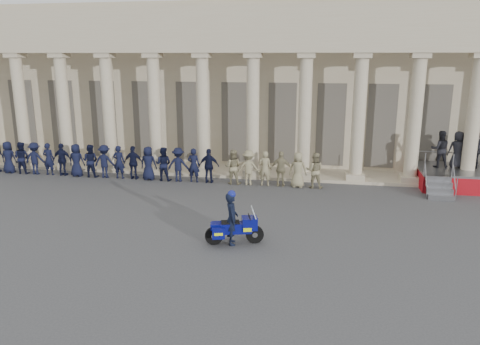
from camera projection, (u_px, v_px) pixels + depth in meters
name	position (u px, v px, depth m)	size (l,w,h in m)	color
ground	(183.00, 230.00, 16.97)	(90.00, 90.00, 0.00)	#3F3F42
building	(249.00, 82.00, 29.92)	(40.00, 12.50, 9.00)	tan
officer_rank	(143.00, 163.00, 23.73)	(17.98, 0.65, 1.72)	black
reviewing_stand	(462.00, 159.00, 22.30)	(4.35, 4.14, 2.66)	gray
motorcycle	(235.00, 228.00, 15.67)	(1.95, 1.04, 1.28)	black
rider	(232.00, 218.00, 15.56)	(0.59, 0.74, 1.88)	black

